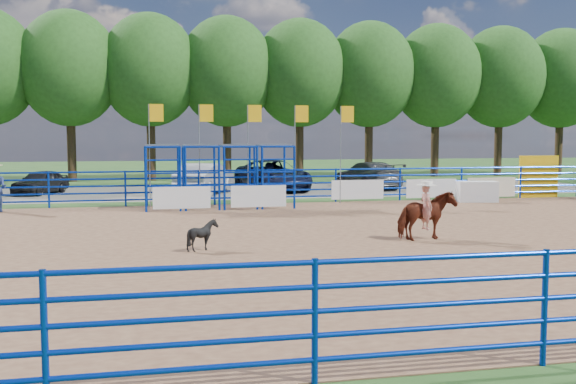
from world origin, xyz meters
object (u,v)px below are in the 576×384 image
object	(u,v)px
car_d	(368,175)
car_b	(205,179)
car_c	(273,175)
car_a	(41,182)
calf	(203,235)
horse_and_rider	(426,212)
announcer_table	(477,192)

from	to	relation	value
car_d	car_b	bearing A→B (deg)	1.40
car_c	car_d	xyz separation A→B (m)	(5.47, 0.31, -0.07)
car_b	car_c	xyz separation A→B (m)	(3.74, 1.56, 0.03)
car_a	calf	bearing A→B (deg)	-47.12
car_b	car_c	distance (m)	4.05
horse_and_rider	car_d	distance (m)	18.02
horse_and_rider	car_b	xyz separation A→B (m)	(-4.92, 15.64, -0.03)
horse_and_rider	car_a	distance (m)	21.79
car_a	car_d	distance (m)	17.30
calf	car_d	size ratio (longest dim) A/B	0.16
car_b	car_d	bearing A→B (deg)	-144.31
horse_and_rider	calf	size ratio (longest dim) A/B	2.84
calf	announcer_table	bearing A→B (deg)	-38.05
car_a	car_b	distance (m)	8.31
calf	car_c	bearing A→B (deg)	-1.30
horse_and_rider	car_a	size ratio (longest dim) A/B	0.63
calf	car_c	xyz separation A→B (m)	(5.04, 17.56, 0.40)
calf	car_d	distance (m)	20.72
horse_and_rider	car_d	bearing A→B (deg)	76.24
car_a	car_d	world-z (taller)	car_d
announcer_table	car_d	distance (m)	8.47
car_c	car_d	bearing A→B (deg)	-7.83
calf	car_a	world-z (taller)	car_a
horse_and_rider	car_c	world-z (taller)	horse_and_rider
car_a	car_d	size ratio (longest dim) A/B	0.70
announcer_table	car_c	bearing A→B (deg)	134.60
announcer_table	calf	size ratio (longest dim) A/B	2.12
car_a	car_c	distance (m)	11.84
announcer_table	car_b	size ratio (longest dim) A/B	0.36
announcer_table	car_d	world-z (taller)	car_d
calf	car_b	distance (m)	16.05
horse_and_rider	car_b	bearing A→B (deg)	107.46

